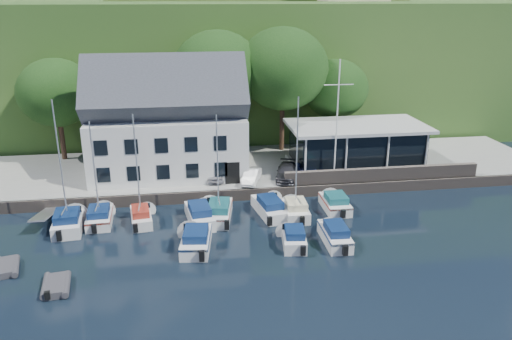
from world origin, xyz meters
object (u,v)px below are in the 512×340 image
(car_silver, at_px, (216,172))
(boat_r1_0, at_px, (61,170))
(boat_r1_6, at_px, (297,164))
(boat_r2_4, at_px, (335,233))
(boat_r2_2, at_px, (196,238))
(dinghy_1, at_px, (56,284))
(car_white, at_px, (251,176))
(club_pavilion, at_px, (356,145))
(boat_r1_4, at_px, (218,164))
(boat_r1_5, at_px, (270,206))
(dinghy_0, at_px, (6,266))
(harbor_building, at_px, (168,127))
(boat_r1_3, at_px, (200,213))
(boat_r1_7, at_px, (335,201))
(boat_r2_3, at_px, (294,236))
(car_dgrey, at_px, (287,172))
(car_blue, at_px, (307,170))
(boat_r1_1, at_px, (95,173))
(flagpole, at_px, (337,122))
(boat_r1_2, at_px, (137,173))

(car_silver, bearing_deg, boat_r1_0, -144.11)
(boat_r1_6, bearing_deg, boat_r2_4, -67.19)
(boat_r2_2, bearing_deg, dinghy_1, -147.46)
(car_white, relative_size, boat_r1_6, 0.40)
(club_pavilion, distance_m, boat_r2_2, 20.92)
(boat_r1_4, height_order, boat_r1_5, boat_r1_4)
(boat_r2_4, bearing_deg, club_pavilion, 66.98)
(club_pavilion, distance_m, dinghy_0, 31.93)
(car_silver, bearing_deg, harbor_building, 153.81)
(boat_r2_2, relative_size, dinghy_1, 2.12)
(boat_r1_3, height_order, boat_r2_4, boat_r1_3)
(boat_r1_7, bearing_deg, boat_r1_0, -177.49)
(harbor_building, xyz_separation_m, boat_r2_3, (8.82, -14.26, -4.65))
(boat_r1_6, distance_m, boat_r2_3, 6.18)
(car_white, bearing_deg, boat_r1_0, -140.15)
(car_dgrey, relative_size, boat_r2_2, 0.74)
(car_dgrey, height_order, dinghy_0, car_dgrey)
(boat_r2_3, bearing_deg, boat_r1_4, 140.58)
(car_silver, distance_m, boat_r1_6, 9.45)
(car_silver, distance_m, car_blue, 8.44)
(boat_r1_4, bearing_deg, dinghy_0, -147.54)
(dinghy_1, bearing_deg, dinghy_0, 135.50)
(boat_r1_3, xyz_separation_m, dinghy_1, (-8.99, -8.32, -0.44))
(car_blue, xyz_separation_m, boat_r1_3, (-10.22, -6.38, -0.81))
(car_white, bearing_deg, boat_r1_1, -140.23)
(car_blue, bearing_deg, flagpole, -29.00)
(boat_r1_6, height_order, boat_r2_4, boat_r1_6)
(car_silver, bearing_deg, boat_r1_3, -98.76)
(car_white, height_order, car_blue, car_blue)
(boat_r1_5, distance_m, boat_r2_2, 7.86)
(harbor_building, bearing_deg, dinghy_1, -110.52)
(boat_r1_4, relative_size, boat_r2_2, 1.55)
(boat_r1_1, height_order, dinghy_1, boat_r1_1)
(boat_r1_0, height_order, boat_r1_5, boat_r1_0)
(car_dgrey, height_order, boat_r1_3, car_dgrey)
(car_silver, relative_size, dinghy_0, 1.37)
(car_dgrey, height_order, boat_r1_6, boat_r1_6)
(boat_r1_4, height_order, boat_r2_4, boat_r1_4)
(club_pavilion, distance_m, boat_r2_4, 15.29)
(boat_r2_2, xyz_separation_m, boat_r2_3, (6.88, -0.55, -0.09))
(flagpole, bearing_deg, boat_r1_2, -164.62)
(boat_r1_2, relative_size, boat_r1_4, 0.89)
(car_blue, height_order, boat_r1_7, car_blue)
(car_silver, xyz_separation_m, boat_r2_4, (7.68, -11.69, -0.88))
(boat_r1_5, bearing_deg, car_white, 89.91)
(club_pavilion, height_order, boat_r2_3, club_pavilion)
(car_white, xyz_separation_m, boat_r1_1, (-12.57, -4.61, 2.61))
(car_blue, xyz_separation_m, boat_r2_3, (-3.75, -11.25, -0.89))
(flagpole, relative_size, dinghy_0, 3.95)
(car_white, xyz_separation_m, boat_r1_4, (-3.32, -5.15, 3.04))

